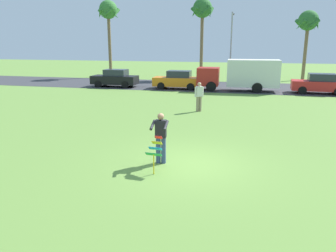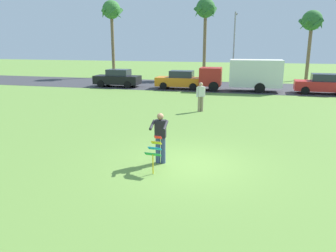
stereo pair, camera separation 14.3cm
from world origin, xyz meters
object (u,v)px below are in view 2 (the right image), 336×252
Objects in this scene: kite_held at (155,150)px; parked_car_black at (118,78)px; streetlight_pole at (234,42)px; parked_car_orange at (180,80)px; parked_truck_red_cab at (245,74)px; palm_tree_left_near at (112,13)px; palm_tree_centre_far at (312,23)px; person_kite_flyer at (160,136)px; palm_tree_right_near at (205,12)px; parked_car_red at (323,84)px; person_walker_near at (201,96)px.

parked_car_black is (-9.38, 19.09, 0.02)m from kite_held.
streetlight_pole is (0.63, 26.22, 3.25)m from kite_held.
parked_truck_red_cab is (5.55, -0.00, 0.64)m from parked_car_orange.
palm_tree_centre_far is (22.04, 1.89, -1.32)m from palm_tree_left_near.
person_kite_flyer is at bearing -106.24° from palm_tree_centre_far.
streetlight_pole is at bearing -155.15° from palm_tree_centre_far.
palm_tree_right_near is at bearing 4.78° from palm_tree_left_near.
streetlight_pole is at bearing -6.81° from palm_tree_left_near.
parked_truck_red_cab is at bearing -63.14° from palm_tree_right_near.
palm_tree_left_near is at bearing 173.19° from streetlight_pole.
parked_car_red is 0.49× the size of palm_tree_left_near.
palm_tree_left_near is 14.75m from streetlight_pole.
palm_tree_right_near is at bearing 56.02° from parked_car_black.
person_kite_flyer reaches higher than parked_car_orange.
person_kite_flyer is 0.20× the size of palm_tree_left_near.
palm_tree_right_near is at bearing 86.36° from parked_car_orange.
parked_truck_red_cab is 13.24m from palm_tree_centre_far.
palm_tree_right_near is at bearing 95.58° from kite_held.
person_walker_near is (13.52, -18.16, -6.37)m from palm_tree_left_near.
person_walker_near is at bearing -131.69° from parked_car_red.
palm_tree_centre_far reaches higher than parked_truck_red_cab.
palm_tree_centre_far reaches higher than person_kite_flyer.
palm_tree_right_near reaches higher than parked_car_orange.
person_walker_near is (2.69, -19.06, -6.37)m from palm_tree_right_near.
person_kite_flyer is 25.59m from streetlight_pole.
parked_car_black is at bearing 117.06° from person_kite_flyer.
kite_held is 0.65× the size of person_walker_near.
parked_truck_red_cab is 1.59× the size of parked_car_red.
person_kite_flyer is 0.85m from kite_held.
parked_car_red is (8.22, 18.26, -0.18)m from person_kite_flyer.
parked_car_red is 0.61× the size of streetlight_pole.
parked_car_red is (17.55, -0.00, 0.00)m from parked_car_black.
parked_truck_red_cab is at bearing -0.01° from parked_car_black.
parked_car_black is 11.52m from parked_truck_red_cab.
parked_car_black is at bearing -180.00° from parked_car_orange.
parked_truck_red_cab is at bearing 83.23° from person_kite_flyer.
person_kite_flyer is 30.98m from palm_tree_left_near.
palm_tree_centre_far reaches higher than parked_car_orange.
parked_car_red is at bearing -0.01° from parked_car_black.
palm_tree_centre_far is (6.28, 10.72, 4.58)m from parked_truck_red_cab.
person_walker_near is (9.25, -9.32, 0.16)m from parked_car_black.
palm_tree_right_near is (6.56, 9.74, 6.52)m from parked_car_black.
person_walker_near is at bearing -53.33° from palm_tree_left_near.
palm_tree_left_near reaches higher than parked_truck_red_cab.
person_kite_flyer is 0.41× the size of parked_car_red.
kite_held is at bearing -63.83° from parked_car_black.
person_kite_flyer is 8.94m from person_walker_near.
person_kite_flyer is 30.61m from palm_tree_centre_far.
streetlight_pole reaches higher than person_walker_near.
kite_held is at bearing -105.73° from palm_tree_centre_far.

